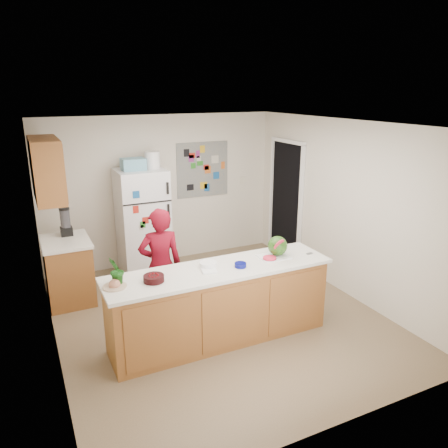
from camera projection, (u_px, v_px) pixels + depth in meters
name	position (u px, v px, depth m)	size (l,w,h in m)	color
floor	(218.00, 317.00, 5.80)	(4.00, 4.50, 0.02)	brown
wall_back	(162.00, 190.00, 7.38)	(4.00, 0.02, 2.50)	beige
wall_left	(44.00, 251.00, 4.60)	(0.02, 4.50, 2.50)	beige
wall_right	(344.00, 208.00, 6.26)	(0.02, 4.50, 2.50)	beige
ceiling	(217.00, 123.00, 5.06)	(4.00, 4.50, 0.02)	white
doorway	(286.00, 202.00, 7.56)	(0.03, 0.85, 2.04)	black
peninsula_base	(220.00, 306.00, 5.15)	(2.60, 0.62, 0.88)	brown
peninsula_top	(220.00, 270.00, 5.02)	(2.68, 0.70, 0.04)	silver
side_counter_base	(69.00, 272.00, 6.14)	(0.60, 0.80, 0.86)	brown
side_counter_top	(65.00, 242.00, 6.01)	(0.64, 0.84, 0.04)	silver
upper_cabinets	(46.00, 169.00, 5.61)	(0.35, 1.00, 0.80)	brown
refrigerator	(143.00, 222.00, 6.98)	(0.75, 0.70, 1.70)	silver
fridge_top_bin	(133.00, 164.00, 6.66)	(0.35, 0.28, 0.18)	#5999B2
photo_collage	(203.00, 170.00, 7.58)	(0.95, 0.01, 0.95)	slate
person	(161.00, 266.00, 5.52)	(0.55, 0.36, 1.50)	maroon
blender_appliance	(66.00, 222.00, 6.15)	(0.13, 0.13, 0.38)	black
cutting_board	(274.00, 257.00, 5.34)	(0.37, 0.28, 0.01)	white
watermelon	(278.00, 246.00, 5.34)	(0.24, 0.24, 0.24)	#1C5A15
watermelon_slice	(270.00, 258.00, 5.25)	(0.16, 0.16, 0.02)	#D5353C
cherry_bowl	(154.00, 278.00, 4.65)	(0.22, 0.22, 0.07)	black
white_bowl	(208.00, 264.00, 5.04)	(0.20, 0.20, 0.06)	white
cobalt_bowl	(240.00, 265.00, 5.04)	(0.14, 0.14, 0.05)	#050958
plate	(115.00, 286.00, 4.53)	(0.25, 0.25, 0.02)	#BEB691
paper_towel	(209.00, 271.00, 4.91)	(0.17, 0.15, 0.02)	white
keys	(309.00, 253.00, 5.44)	(0.08, 0.04, 0.01)	slate
potted_plant	(117.00, 271.00, 4.53)	(0.18, 0.14, 0.32)	#103B12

